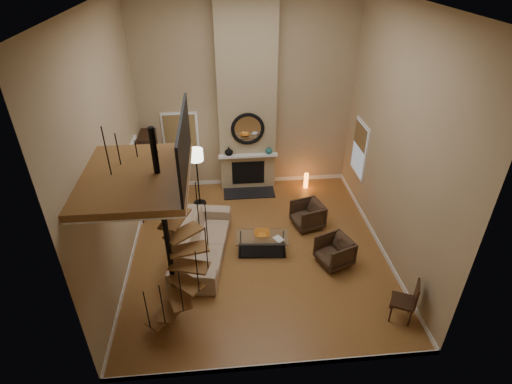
{
  "coord_description": "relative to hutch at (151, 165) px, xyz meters",
  "views": [
    {
      "loc": [
        -0.76,
        -7.6,
        6.41
      ],
      "look_at": [
        0.0,
        0.4,
        1.4
      ],
      "focal_mm": 28.41,
      "sensor_mm": 36.0,
      "label": 1
    }
  ],
  "objects": [
    {
      "name": "baseboard_left",
      "position": [
        -0.22,
        -2.83,
        -0.89
      ],
      "size": [
        0.02,
        6.5,
        0.12
      ],
      "primitive_type": "cube",
      "color": "white",
      "rests_on": "ground"
    },
    {
      "name": "mirror_frame",
      "position": [
        2.77,
        0.01,
        1.0
      ],
      "size": [
        0.94,
        0.1,
        0.94
      ],
      "primitive_type": "torus",
      "rotation": [
        1.57,
        0.0,
        0.0
      ],
      "color": "black",
      "rests_on": "chimney_breast"
    },
    {
      "name": "mirror_disc",
      "position": [
        2.77,
        0.02,
        1.0
      ],
      "size": [
        0.8,
        0.01,
        0.8
      ],
      "primitive_type": "cylinder",
      "rotation": [
        1.57,
        0.0,
        0.0
      ],
      "color": "white",
      "rests_on": "chimney_breast"
    },
    {
      "name": "mantel",
      "position": [
        2.77,
        -0.05,
        0.2
      ],
      "size": [
        1.7,
        0.18,
        0.06
      ],
      "primitive_type": "cube",
      "color": "white",
      "rests_on": "chimney_breast"
    },
    {
      "name": "sofa",
      "position": [
        1.45,
        -2.89,
        -0.55
      ],
      "size": [
        1.47,
        2.81,
        0.78
      ],
      "primitive_type": "imported",
      "rotation": [
        0.0,
        0.0,
        1.41
      ],
      "color": "tan",
      "rests_on": "ground"
    },
    {
      "name": "coffee_table",
      "position": [
        2.88,
        -2.92,
        -0.67
      ],
      "size": [
        1.29,
        0.72,
        0.46
      ],
      "color": "silver",
      "rests_on": "ground"
    },
    {
      "name": "right_wall",
      "position": [
        5.77,
        -2.83,
        1.8
      ],
      "size": [
        0.02,
        6.5,
        5.5
      ],
      "primitive_type": "cube",
      "color": "tan",
      "rests_on": "ground"
    },
    {
      "name": "front_wall",
      "position": [
        2.77,
        -6.08,
        1.8
      ],
      "size": [
        6.0,
        0.02,
        5.5
      ],
      "primitive_type": "cube",
      "color": "tan",
      "rests_on": "ground"
    },
    {
      "name": "left_wall",
      "position": [
        -0.23,
        -2.83,
        1.8
      ],
      "size": [
        0.02,
        6.5,
        5.5
      ],
      "primitive_type": "cube",
      "color": "tan",
      "rests_on": "ground"
    },
    {
      "name": "side_chair",
      "position": [
        5.46,
        -5.2,
        -0.42
      ],
      "size": [
        0.57,
        0.56,
        0.94
      ],
      "color": "black",
      "rests_on": "ground"
    },
    {
      "name": "armchair_far",
      "position": [
        4.54,
        -3.47,
        -0.6
      ],
      "size": [
        0.93,
        0.92,
        0.66
      ],
      "primitive_type": "imported",
      "rotation": [
        0.0,
        0.0,
        -1.2
      ],
      "color": "#3D2A1C",
      "rests_on": "ground"
    },
    {
      "name": "hutch",
      "position": [
        0.0,
        0.0,
        0.0
      ],
      "size": [
        0.41,
        0.87,
        1.94
      ],
      "primitive_type": "cube",
      "color": "black",
      "rests_on": "ground"
    },
    {
      "name": "baseboard_back",
      "position": [
        2.77,
        0.41,
        -0.89
      ],
      "size": [
        6.0,
        0.02,
        0.12
      ],
      "primitive_type": "cube",
      "color": "white",
      "rests_on": "ground"
    },
    {
      "name": "armchair_near",
      "position": [
        4.23,
        -1.98,
        -0.6
      ],
      "size": [
        0.91,
        0.9,
        0.68
      ],
      "primitive_type": "imported",
      "rotation": [
        0.0,
        0.0,
        -1.3
      ],
      "color": "#3D2A1C",
      "rests_on": "ground"
    },
    {
      "name": "baseboard_right",
      "position": [
        5.76,
        -2.83,
        -0.89
      ],
      "size": [
        0.02,
        6.5,
        0.12
      ],
      "primitive_type": "cube",
      "color": "white",
      "rests_on": "ground"
    },
    {
      "name": "vase_left",
      "position": [
        2.22,
        -0.01,
        0.35
      ],
      "size": [
        0.24,
        0.24,
        0.25
      ],
      "primitive_type": "imported",
      "color": "black",
      "rests_on": "mantel"
    },
    {
      "name": "bowl",
      "position": [
        2.88,
        -2.87,
        -0.45
      ],
      "size": [
        0.38,
        0.38,
        0.09
      ],
      "primitive_type": "imported",
      "color": "orange",
      "rests_on": "coffee_table"
    },
    {
      "name": "firebox",
      "position": [
        2.77,
        0.03,
        -0.4
      ],
      "size": [
        0.95,
        0.02,
        0.72
      ],
      "primitive_type": "cube",
      "color": "black",
      "rests_on": "chimney_breast"
    },
    {
      "name": "window_right",
      "position": [
        5.75,
        -0.83,
        0.68
      ],
      "size": [
        0.06,
        1.02,
        1.52
      ],
      "color": "white",
      "rests_on": "right_wall"
    },
    {
      "name": "hearth",
      "position": [
        2.77,
        -0.26,
        -0.93
      ],
      "size": [
        1.5,
        0.6,
        0.04
      ],
      "primitive_type": "cube",
      "color": "black",
      "rests_on": "ground"
    },
    {
      "name": "window_back",
      "position": [
        0.87,
        0.39,
        0.67
      ],
      "size": [
        1.02,
        0.06,
        1.52
      ],
      "color": "white",
      "rests_on": "back_wall"
    },
    {
      "name": "loft",
      "position": [
        0.73,
        -4.63,
        2.29
      ],
      "size": [
        1.7,
        2.2,
        1.09
      ],
      "color": "brown",
      "rests_on": "left_wall"
    },
    {
      "name": "entry_door",
      "position": [
        -0.18,
        -1.03,
        0.1
      ],
      "size": [
        0.1,
        1.05,
        2.16
      ],
      "color": "white",
      "rests_on": "ground"
    },
    {
      "name": "accent_lamp",
      "position": [
        4.51,
        -0.08,
        -0.7
      ],
      "size": [
        0.13,
        0.13,
        0.47
      ],
      "primitive_type": "cylinder",
      "color": "orange",
      "rests_on": "ground"
    },
    {
      "name": "ceiling",
      "position": [
        2.77,
        -2.83,
        4.54
      ],
      "size": [
        6.0,
        6.5,
        0.01
      ],
      "primitive_type": "cube",
      "color": "silver",
      "rests_on": "back_wall"
    },
    {
      "name": "vase_right",
      "position": [
        3.37,
        -0.01,
        0.33
      ],
      "size": [
        0.2,
        0.2,
        0.21
      ],
      "primitive_type": "imported",
      "color": "#195858",
      "rests_on": "mantel"
    },
    {
      "name": "back_wall",
      "position": [
        2.77,
        0.42,
        1.8
      ],
      "size": [
        6.0,
        0.02,
        5.5
      ],
      "primitive_type": "cube",
      "color": "tan",
      "rests_on": "ground"
    },
    {
      "name": "floor_lamp",
      "position": [
        1.33,
        -0.66,
        0.46
      ],
      "size": [
        0.39,
        0.39,
        1.71
      ],
      "color": "black",
      "rests_on": "ground"
    },
    {
      "name": "spiral_stair",
      "position": [
        0.99,
        -4.62,
        0.83
      ],
      "size": [
        1.47,
        1.47,
        4.06
      ],
      "color": "black",
      "rests_on": "ground"
    },
    {
      "name": "ground",
      "position": [
        2.77,
        -2.83,
        -0.95
      ],
      "size": [
        6.0,
        6.5,
        0.01
      ],
      "primitive_type": "cube",
      "color": "#A97036",
      "rests_on": "ground"
    },
    {
      "name": "baseboard_front",
      "position": [
        2.77,
        -6.07,
        -0.89
      ],
      "size": [
        6.0,
        0.02,
        0.12
      ],
      "primitive_type": "cube",
      "color": "white",
      "rests_on": "ground"
    },
    {
      "name": "chimney_breast",
      "position": [
        2.77,
        0.23,
        1.8
      ],
      "size": [
        1.6,
        0.38,
        5.5
      ],
      "primitive_type": "cube",
      "color": "tan",
      "rests_on": "ground"
    },
    {
      "name": "book",
      "position": [
        3.23,
        -3.07,
        -0.49
      ],
      "size": [
        0.28,
        0.3,
        0.02
      ],
      "primitive_type": "imported",
      "rotation": [
        0.0,
        0.0,
        0.54
      ],
      "color": "gray",
      "rests_on": "coffee_table"
    }
  ]
}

